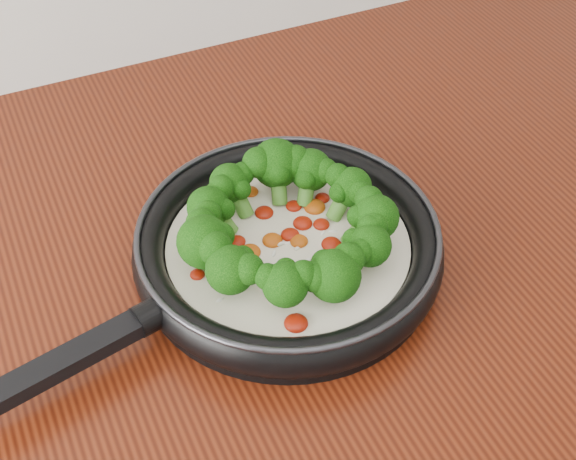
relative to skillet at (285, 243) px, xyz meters
name	(u,v)px	position (x,y,z in m)	size (l,w,h in m)	color
skillet	(285,243)	(0.00, 0.00, 0.00)	(0.50, 0.37, 0.09)	black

